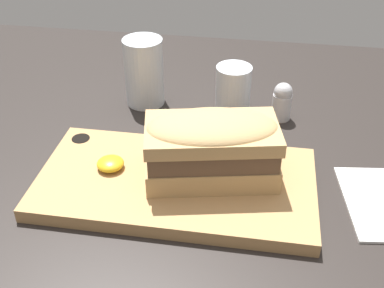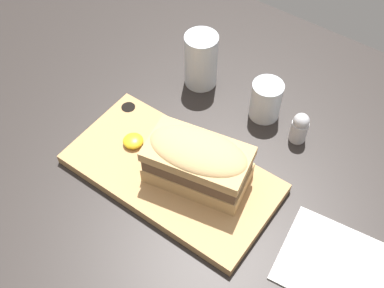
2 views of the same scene
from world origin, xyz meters
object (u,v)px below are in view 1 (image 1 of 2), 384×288
Objects in this scene: sandwich at (212,145)px; wine_glass at (233,91)px; serving_board at (176,183)px; salt_shaker at (282,101)px; water_glass at (144,76)px.

wine_glass is at bearing 87.03° from sandwich.
sandwich reaches higher than serving_board.
salt_shaker is at bearing 64.27° from sandwich.
wine_glass is (1.12, 21.66, -3.22)cm from sandwich.
serving_board is 5.72× the size of salt_shaker.
water_glass reaches higher than sandwich.
serving_board is at bearing -163.15° from sandwich.
serving_board is 3.18× the size of water_glass.
sandwich reaches higher than salt_shaker.
wine_glass reaches higher than salt_shaker.
wine_glass is at bearing 168.85° from salt_shaker.
serving_board is at bearing -66.92° from water_glass.
sandwich is at bearing 16.85° from serving_board.
sandwich is at bearing -115.73° from salt_shaker.
wine_glass is (15.83, -0.20, -1.48)cm from water_glass.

